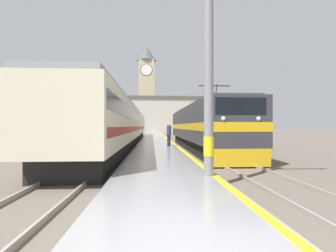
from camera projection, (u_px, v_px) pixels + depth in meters
The scene contains 10 objects.
ground_plane at pixel (155, 141), 33.16m from camera, with size 200.00×200.00×0.00m, color #60564C.
platform at pixel (156, 142), 28.17m from camera, with size 3.28×140.00×0.40m.
rail_track_near at pixel (188, 143), 28.39m from camera, with size 2.83×140.00×0.16m.
rail_track_far at pixel (125, 144), 27.97m from camera, with size 2.83×140.00×0.16m.
locomotive_train at pixel (200, 127), 21.38m from camera, with size 2.92×19.76×4.49m.
passenger_train at pixel (126, 125), 28.49m from camera, with size 2.92×42.20×3.76m.
catenary_mast at pixel (211, 47), 8.00m from camera, with size 2.53×0.31×8.03m.
person_on_platform at pixel (169, 134), 19.80m from camera, with size 0.34×0.34×1.75m.
clock_tower at pixel (147, 87), 78.85m from camera, with size 5.75×5.75×25.76m.
station_building at pixel (168, 116), 66.93m from camera, with size 22.92×9.88×9.13m.
Camera 1 is at (-0.42, -3.20, 1.91)m, focal length 28.00 mm.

